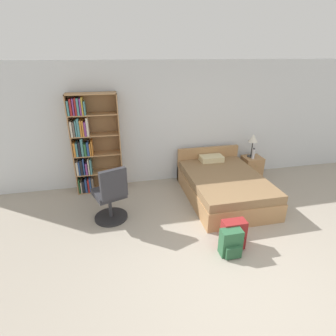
% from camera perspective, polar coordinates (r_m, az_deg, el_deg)
% --- Properties ---
extents(ground_plane, '(14.00, 14.00, 0.00)m').
position_cam_1_polar(ground_plane, '(3.80, 16.33, -22.93)').
color(ground_plane, '#A39989').
extents(wall_back, '(9.00, 0.06, 2.60)m').
position_cam_1_polar(wall_back, '(5.82, 2.95, 9.69)').
color(wall_back, silver).
rests_on(wall_back, ground_plane).
extents(bookshelf, '(0.95, 0.32, 2.03)m').
position_cam_1_polar(bookshelf, '(5.50, -16.73, 4.82)').
color(bookshelf, '#AD7F51').
rests_on(bookshelf, ground_plane).
extents(bed, '(1.42, 2.03, 0.76)m').
position_cam_1_polar(bed, '(5.41, 11.86, -3.66)').
color(bed, '#AD7F51').
rests_on(bed, ground_plane).
extents(office_chair, '(0.63, 0.69, 1.05)m').
position_cam_1_polar(office_chair, '(4.57, -12.32, -6.16)').
color(office_chair, '#232326').
rests_on(office_chair, ground_plane).
extents(nightstand, '(0.42, 0.41, 0.50)m').
position_cam_1_polar(nightstand, '(6.47, 17.71, 0.22)').
color(nightstand, '#AD7F51').
rests_on(nightstand, ground_plane).
extents(table_lamp, '(0.20, 0.20, 0.54)m').
position_cam_1_polar(table_lamp, '(6.26, 18.04, 5.89)').
color(table_lamp, '#333333').
rests_on(table_lamp, nightstand).
extents(water_bottle, '(0.06, 0.06, 0.25)m').
position_cam_1_polar(water_bottle, '(6.24, 18.09, 2.96)').
color(water_bottle, silver).
rests_on(water_bottle, nightstand).
extents(backpack_green, '(0.31, 0.23, 0.41)m').
position_cam_1_polar(backpack_green, '(4.03, 13.55, -15.62)').
color(backpack_green, '#2D603D').
rests_on(backpack_green, ground_plane).
extents(backpack_red, '(0.36, 0.25, 0.43)m').
position_cam_1_polar(backpack_red, '(4.18, 14.09, -13.84)').
color(backpack_red, maroon).
rests_on(backpack_red, ground_plane).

